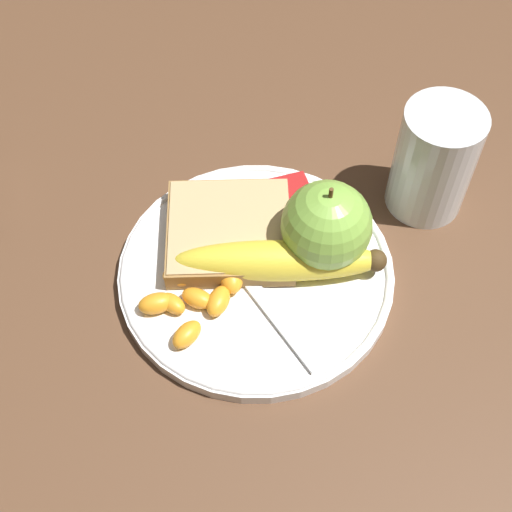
% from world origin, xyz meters
% --- Properties ---
extents(ground_plane, '(3.00, 3.00, 0.00)m').
position_xyz_m(ground_plane, '(0.00, 0.00, 0.00)').
color(ground_plane, brown).
extents(plate, '(0.24, 0.24, 0.01)m').
position_xyz_m(plate, '(0.00, 0.00, 0.01)').
color(plate, white).
rests_on(plate, ground_plane).
extents(juice_glass, '(0.07, 0.07, 0.11)m').
position_xyz_m(juice_glass, '(-0.18, -0.04, 0.05)').
color(juice_glass, silver).
rests_on(juice_glass, ground_plane).
extents(apple, '(0.08, 0.08, 0.09)m').
position_xyz_m(apple, '(-0.06, -0.00, 0.05)').
color(apple, '#84BC47').
rests_on(apple, plate).
extents(banana, '(0.18, 0.09, 0.04)m').
position_xyz_m(banana, '(-0.02, 0.01, 0.03)').
color(banana, yellow).
rests_on(banana, plate).
extents(bread_slice, '(0.13, 0.13, 0.02)m').
position_xyz_m(bread_slice, '(0.01, -0.04, 0.02)').
color(bread_slice, olive).
rests_on(bread_slice, plate).
extents(fork, '(0.07, 0.18, 0.00)m').
position_xyz_m(fork, '(0.02, 0.00, 0.01)').
color(fork, silver).
rests_on(fork, plate).
extents(jam_packet, '(0.05, 0.04, 0.02)m').
position_xyz_m(jam_packet, '(-0.04, -0.06, 0.02)').
color(jam_packet, silver).
rests_on(jam_packet, plate).
extents(orange_segment_0, '(0.03, 0.03, 0.01)m').
position_xyz_m(orange_segment_0, '(0.08, 0.02, 0.02)').
color(orange_segment_0, orange).
rests_on(orange_segment_0, plate).
extents(orange_segment_1, '(0.03, 0.03, 0.02)m').
position_xyz_m(orange_segment_1, '(0.07, 0.05, 0.02)').
color(orange_segment_1, orange).
rests_on(orange_segment_1, plate).
extents(orange_segment_2, '(0.03, 0.03, 0.02)m').
position_xyz_m(orange_segment_2, '(0.04, 0.03, 0.02)').
color(orange_segment_2, orange).
rests_on(orange_segment_2, plate).
extents(orange_segment_3, '(0.03, 0.03, 0.02)m').
position_xyz_m(orange_segment_3, '(0.07, -0.01, 0.02)').
color(orange_segment_3, orange).
rests_on(orange_segment_3, plate).
extents(orange_segment_4, '(0.03, 0.02, 0.02)m').
position_xyz_m(orange_segment_4, '(0.09, 0.01, 0.02)').
color(orange_segment_4, orange).
rests_on(orange_segment_4, plate).
extents(orange_segment_5, '(0.03, 0.04, 0.02)m').
position_xyz_m(orange_segment_5, '(0.02, 0.01, 0.02)').
color(orange_segment_5, orange).
rests_on(orange_segment_5, plate).
extents(orange_segment_6, '(0.03, 0.03, 0.02)m').
position_xyz_m(orange_segment_6, '(0.06, 0.02, 0.02)').
color(orange_segment_6, orange).
rests_on(orange_segment_6, plate).
extents(orange_segment_7, '(0.03, 0.02, 0.02)m').
position_xyz_m(orange_segment_7, '(0.02, -0.01, 0.02)').
color(orange_segment_7, orange).
rests_on(orange_segment_7, plate).
extents(orange_segment_8, '(0.03, 0.04, 0.02)m').
position_xyz_m(orange_segment_8, '(0.04, -0.01, 0.02)').
color(orange_segment_8, orange).
rests_on(orange_segment_8, plate).
extents(orange_segment_9, '(0.03, 0.04, 0.02)m').
position_xyz_m(orange_segment_9, '(0.05, -0.02, 0.02)').
color(orange_segment_9, orange).
rests_on(orange_segment_9, plate).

